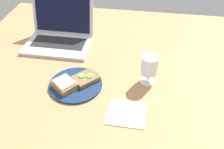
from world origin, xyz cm
name	(u,v)px	position (x,y,z in cm)	size (l,w,h in cm)	color
wooden_table	(101,81)	(0.00, 0.00, 1.50)	(140.00, 140.00, 3.00)	#B27F51
plate	(76,85)	(-9.88, -5.96, 3.51)	(22.52, 22.52, 1.01)	navy
sandwich_with_cheese	(64,85)	(-13.61, -8.86, 5.61)	(11.95, 11.76, 3.41)	#937047
sandwich_with_cucumber	(86,78)	(-6.14, -3.05, 5.07)	(12.65, 12.73, 2.41)	brown
wine_glass	(149,66)	(20.11, 1.47, 11.45)	(7.10, 7.10, 13.01)	white
laptop	(60,35)	(-26.84, 25.63, 7.79)	(33.19, 26.03, 22.46)	silver
napkin	(126,113)	(13.13, -18.19, 3.20)	(14.35, 13.03, 0.40)	white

